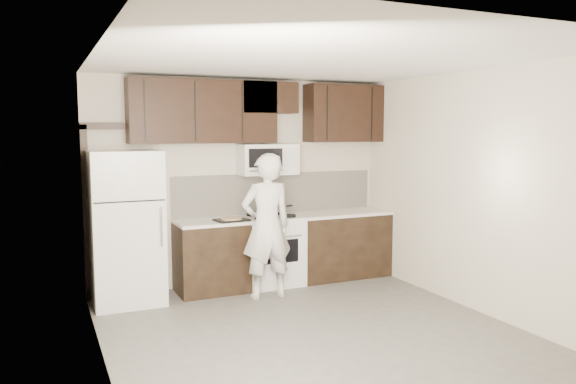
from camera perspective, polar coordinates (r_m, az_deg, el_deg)
floor at (r=5.75m, az=3.05°, el=-14.41°), size 4.50×4.50×0.00m
back_wall at (r=7.48m, az=-4.78°, el=1.05°), size 4.00×0.00×4.00m
ceiling at (r=5.42m, az=3.23°, el=13.36°), size 4.50×4.50×0.00m
counter_run at (r=7.55m, az=0.41°, el=-5.74°), size 2.95×0.64×0.91m
stove at (r=7.43m, az=-1.72°, el=-5.91°), size 0.76×0.66×0.94m
backsplash at (r=7.67m, az=-1.21°, el=-0.08°), size 2.90×0.02×0.54m
upper_cabinets at (r=7.36m, az=-2.84°, el=8.24°), size 3.48×0.35×0.78m
microwave at (r=7.38m, az=-2.10°, el=3.33°), size 0.76×0.42×0.40m
refrigerator at (r=6.83m, az=-16.10°, el=-3.50°), size 0.80×0.76×1.80m
door_trim at (r=7.05m, az=-19.53°, el=-0.44°), size 0.50×0.08×2.12m
saucepan at (r=7.55m, az=-0.90°, el=-1.68°), size 0.32×0.19×0.18m
baking_tray at (r=7.02m, az=-5.76°, el=-2.84°), size 0.43×0.35×0.02m
pizza at (r=7.02m, az=-5.76°, el=-2.68°), size 0.30×0.30×0.02m
person at (r=6.79m, az=-2.20°, el=-3.48°), size 0.66×0.45×1.76m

